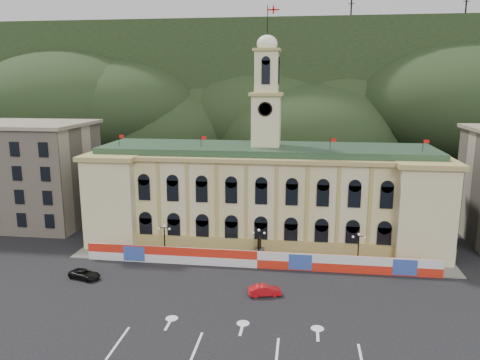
# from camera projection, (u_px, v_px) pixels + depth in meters

# --- Properties ---
(ground) EXTENTS (260.00, 260.00, 0.00)m
(ground) POSITION_uv_depth(u_px,v_px,m) (244.00, 321.00, 51.37)
(ground) COLOR black
(ground) RESTS_ON ground
(lane_markings) EXTENTS (26.00, 10.00, 0.02)m
(lane_markings) POSITION_uv_depth(u_px,v_px,m) (237.00, 346.00, 46.52)
(lane_markings) COLOR white
(lane_markings) RESTS_ON ground
(hill_ridge) EXTENTS (230.00, 80.00, 64.00)m
(hill_ridge) POSITION_uv_depth(u_px,v_px,m) (288.00, 99.00, 165.52)
(hill_ridge) COLOR black
(hill_ridge) RESTS_ON ground
(city_hall) EXTENTS (56.20, 17.60, 37.10)m
(city_hall) POSITION_uv_depth(u_px,v_px,m) (265.00, 193.00, 76.51)
(city_hall) COLOR beige
(city_hall) RESTS_ON ground
(side_building_left) EXTENTS (21.00, 17.00, 18.60)m
(side_building_left) POSITION_uv_depth(u_px,v_px,m) (31.00, 173.00, 85.08)
(side_building_left) COLOR tan
(side_building_left) RESTS_ON ground
(hoarding_fence) EXTENTS (50.00, 0.44, 2.50)m
(hoarding_fence) POSITION_uv_depth(u_px,v_px,m) (258.00, 259.00, 65.70)
(hoarding_fence) COLOR red
(hoarding_fence) RESTS_ON ground
(pavement) EXTENTS (56.00, 5.50, 0.16)m
(pavement) POSITION_uv_depth(u_px,v_px,m) (259.00, 260.00, 68.55)
(pavement) COLOR slate
(pavement) RESTS_ON ground
(statue) EXTENTS (1.40, 1.40, 3.72)m
(statue) POSITION_uv_depth(u_px,v_px,m) (259.00, 252.00, 68.56)
(statue) COLOR #595651
(statue) RESTS_ON ground
(lamp_left) EXTENTS (1.96, 0.44, 5.15)m
(lamp_left) POSITION_uv_depth(u_px,v_px,m) (164.00, 238.00, 69.05)
(lamp_left) COLOR black
(lamp_left) RESTS_ON ground
(lamp_center) EXTENTS (1.96, 0.44, 5.15)m
(lamp_center) POSITION_uv_depth(u_px,v_px,m) (259.00, 243.00, 67.20)
(lamp_center) COLOR black
(lamp_center) RESTS_ON ground
(lamp_right) EXTENTS (1.96, 0.44, 5.15)m
(lamp_right) POSITION_uv_depth(u_px,v_px,m) (358.00, 247.00, 65.35)
(lamp_right) COLOR black
(lamp_right) RESTS_ON ground
(red_sedan) EXTENTS (3.40, 4.74, 1.33)m
(red_sedan) POSITION_uv_depth(u_px,v_px,m) (265.00, 290.00, 57.36)
(red_sedan) COLOR red
(red_sedan) RESTS_ON ground
(black_suv) EXTENTS (4.35, 5.44, 1.21)m
(black_suv) POSITION_uv_depth(u_px,v_px,m) (85.00, 274.00, 62.27)
(black_suv) COLOR black
(black_suv) RESTS_ON ground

